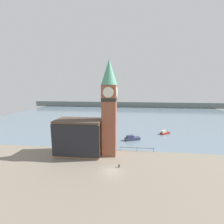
{
  "coord_description": "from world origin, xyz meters",
  "views": [
    {
      "loc": [
        3.65,
        -31.17,
        18.82
      ],
      "look_at": [
        -0.64,
        6.55,
        12.54
      ],
      "focal_mm": 24.0,
      "sensor_mm": 36.0,
      "label": 1
    }
  ],
  "objects_px": {
    "clock_tower": "(109,106)",
    "boat_far": "(165,133)",
    "mooring_bollard_near": "(119,166)",
    "pier_building": "(79,137)",
    "boat_near": "(132,138)"
  },
  "relations": [
    {
      "from": "boat_far",
      "to": "mooring_bollard_near",
      "type": "height_order",
      "value": "boat_far"
    },
    {
      "from": "clock_tower",
      "to": "boat_far",
      "type": "height_order",
      "value": "clock_tower"
    },
    {
      "from": "boat_near",
      "to": "mooring_bollard_near",
      "type": "bearing_deg",
      "value": -123.55
    },
    {
      "from": "clock_tower",
      "to": "pier_building",
      "type": "bearing_deg",
      "value": -174.97
    },
    {
      "from": "pier_building",
      "to": "boat_far",
      "type": "bearing_deg",
      "value": 37.3
    },
    {
      "from": "clock_tower",
      "to": "boat_far",
      "type": "relative_size",
      "value": 5.98
    },
    {
      "from": "clock_tower",
      "to": "mooring_bollard_near",
      "type": "relative_size",
      "value": 34.67
    },
    {
      "from": "clock_tower",
      "to": "mooring_bollard_near",
      "type": "distance_m",
      "value": 15.48
    },
    {
      "from": "clock_tower",
      "to": "boat_near",
      "type": "distance_m",
      "value": 19.17
    },
    {
      "from": "clock_tower",
      "to": "mooring_bollard_near",
      "type": "height_order",
      "value": "clock_tower"
    },
    {
      "from": "boat_near",
      "to": "clock_tower",
      "type": "bearing_deg",
      "value": -141.87
    },
    {
      "from": "pier_building",
      "to": "boat_near",
      "type": "bearing_deg",
      "value": 40.76
    },
    {
      "from": "boat_near",
      "to": "mooring_bollard_near",
      "type": "relative_size",
      "value": 7.62
    },
    {
      "from": "pier_building",
      "to": "boat_far",
      "type": "height_order",
      "value": "pier_building"
    },
    {
      "from": "clock_tower",
      "to": "pier_building",
      "type": "xyz_separation_m",
      "value": [
        -8.46,
        -0.74,
        -8.87
      ]
    }
  ]
}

